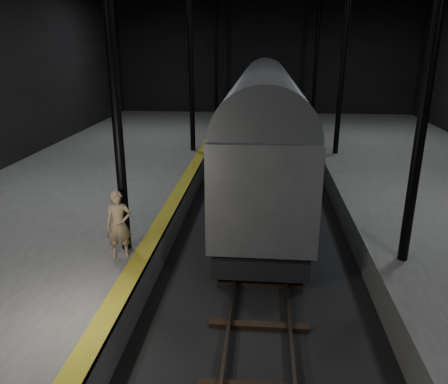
# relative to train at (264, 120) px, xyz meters

# --- Properties ---
(ground) EXTENTS (44.00, 44.00, 0.00)m
(ground) POSITION_rel_train_xyz_m (0.00, -5.78, -3.05)
(ground) COLOR black
(ground) RESTS_ON ground
(platform_left) EXTENTS (9.00, 43.80, 1.00)m
(platform_left) POSITION_rel_train_xyz_m (-7.50, -5.78, -2.55)
(platform_left) COLOR #50504D
(platform_left) RESTS_ON ground
(tactile_strip) EXTENTS (0.50, 43.80, 0.01)m
(tactile_strip) POSITION_rel_train_xyz_m (-3.25, -5.78, -2.05)
(tactile_strip) COLOR olive
(tactile_strip) RESTS_ON platform_left
(track) EXTENTS (2.40, 43.00, 0.24)m
(track) POSITION_rel_train_xyz_m (0.00, -5.78, -2.98)
(track) COLOR #3F3328
(track) RESTS_ON ground
(train) EXTENTS (3.06, 20.47, 5.47)m
(train) POSITION_rel_train_xyz_m (0.00, 0.00, 0.00)
(train) COLOR #979A9E
(train) RESTS_ON ground
(woman) EXTENTS (0.78, 0.61, 1.86)m
(woman) POSITION_rel_train_xyz_m (-3.80, -10.29, -1.12)
(woman) COLOR #9D8360
(woman) RESTS_ON platform_left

